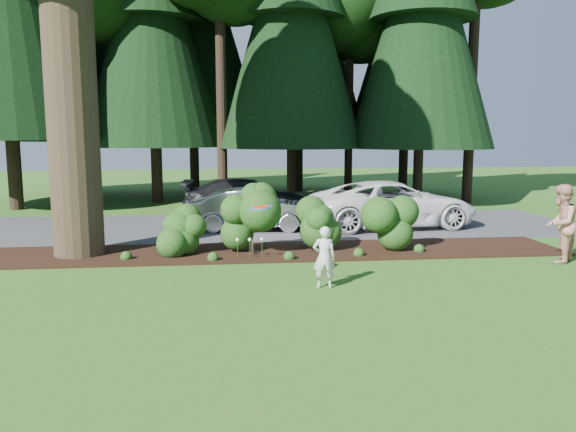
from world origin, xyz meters
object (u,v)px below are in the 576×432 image
object	(u,v)px
car_silver_wagon	(253,209)
frisbee	(261,208)
car_white_suv	(393,204)
car_dark_suv	(248,198)
child	(324,257)
adult	(561,224)

from	to	relation	value
car_silver_wagon	frisbee	size ratio (longest dim) A/B	8.15
car_white_suv	car_dark_suv	distance (m)	5.55
child	car_dark_suv	bearing A→B (deg)	-77.16
car_white_suv	child	xyz separation A→B (m)	(-3.54, -7.06, -0.16)
car_silver_wagon	child	xyz separation A→B (m)	(1.10, -6.97, -0.06)
car_white_suv	frisbee	world-z (taller)	frisbee
car_silver_wagon	car_white_suv	distance (m)	4.65
car_silver_wagon	car_dark_suv	distance (m)	3.09
car_dark_suv	adult	distance (m)	11.08
child	adult	distance (m)	6.27
car_silver_wagon	adult	world-z (taller)	adult
car_dark_suv	child	size ratio (longest dim) A/B	3.84
car_dark_suv	child	bearing A→B (deg)	-170.66
car_dark_suv	car_silver_wagon	bearing A→B (deg)	-176.60
child	car_white_suv	bearing A→B (deg)	-110.19
car_silver_wagon	adult	size ratio (longest dim) A/B	2.11
car_white_suv	child	bearing A→B (deg)	147.34
child	car_silver_wagon	bearing A→B (deg)	-74.56
car_white_suv	frisbee	bearing A→B (deg)	138.37
adult	car_silver_wagon	bearing A→B (deg)	-81.07
car_silver_wagon	frisbee	bearing A→B (deg)	-176.76
car_dark_suv	frisbee	size ratio (longest dim) A/B	9.84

